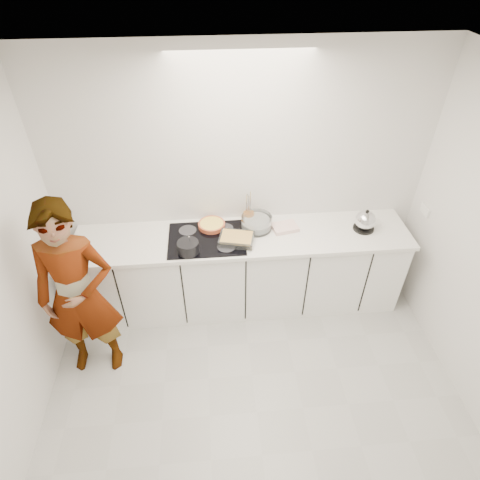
{
  "coord_description": "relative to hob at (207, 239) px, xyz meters",
  "views": [
    {
      "loc": [
        -0.3,
        -1.72,
        3.29
      ],
      "look_at": [
        -0.05,
        1.05,
        1.05
      ],
      "focal_mm": 30.0,
      "sensor_mm": 36.0,
      "label": 1
    }
  ],
  "objects": [
    {
      "name": "floor",
      "position": [
        0.35,
        -1.26,
        -0.92
      ],
      "size": [
        3.6,
        3.2,
        0.0
      ],
      "primitive_type": "cube",
      "color": "#A9A9A6",
      "rests_on": "ground"
    },
    {
      "name": "ceiling",
      "position": [
        0.35,
        -1.26,
        1.68
      ],
      "size": [
        3.6,
        3.2,
        0.0
      ],
      "primitive_type": "cube",
      "color": "white",
      "rests_on": "wall_back"
    },
    {
      "name": "wall_back",
      "position": [
        0.35,
        0.34,
        0.38
      ],
      "size": [
        3.6,
        0.0,
        2.6
      ],
      "primitive_type": "cube",
      "color": "silver",
      "rests_on": "ground"
    },
    {
      "name": "base_cabinets",
      "position": [
        0.35,
        0.02,
        -0.48
      ],
      "size": [
        3.2,
        0.58,
        0.87
      ],
      "primitive_type": "cube",
      "color": "white",
      "rests_on": "floor"
    },
    {
      "name": "countertop",
      "position": [
        0.35,
        0.02,
        -0.03
      ],
      "size": [
        3.24,
        0.64,
        0.04
      ],
      "primitive_type": "cube",
      "color": "white",
      "rests_on": "base_cabinets"
    },
    {
      "name": "hob",
      "position": [
        0.0,
        0.0,
        0.0
      ],
      "size": [
        0.72,
        0.54,
        0.01
      ],
      "primitive_type": "cube",
      "color": "black",
      "rests_on": "countertop"
    },
    {
      "name": "tart_dish",
      "position": [
        0.06,
        0.18,
        0.03
      ],
      "size": [
        0.32,
        0.32,
        0.04
      ],
      "color": "#C1512E",
      "rests_on": "hob"
    },
    {
      "name": "saucepan",
      "position": [
        -0.17,
        -0.18,
        0.06
      ],
      "size": [
        0.25,
        0.25,
        0.18
      ],
      "color": "black",
      "rests_on": "hob"
    },
    {
      "name": "baking_dish",
      "position": [
        0.28,
        -0.07,
        0.04
      ],
      "size": [
        0.36,
        0.3,
        0.06
      ],
      "color": "silver",
      "rests_on": "hob"
    },
    {
      "name": "mixing_bowl",
      "position": [
        0.49,
        0.13,
        0.06
      ],
      "size": [
        0.32,
        0.32,
        0.14
      ],
      "color": "silver",
      "rests_on": "countertop"
    },
    {
      "name": "tea_towel",
      "position": [
        0.77,
        0.1,
        0.01
      ],
      "size": [
        0.27,
        0.22,
        0.04
      ],
      "primitive_type": "cube",
      "rotation": [
        0.0,
        0.0,
        0.2
      ],
      "color": "white",
      "rests_on": "countertop"
    },
    {
      "name": "kettle",
      "position": [
        1.53,
        0.03,
        0.09
      ],
      "size": [
        0.21,
        0.21,
        0.23
      ],
      "color": "black",
      "rests_on": "countertop"
    },
    {
      "name": "utensil_crock",
      "position": [
        0.42,
        0.21,
        0.06
      ],
      "size": [
        0.13,
        0.13,
        0.13
      ],
      "primitive_type": "cylinder",
      "rotation": [
        0.0,
        0.0,
        0.23
      ],
      "color": "orange",
      "rests_on": "countertop"
    },
    {
      "name": "cook",
      "position": [
        -1.06,
        -0.61,
        -0.03
      ],
      "size": [
        0.65,
        0.43,
        1.78
      ],
      "primitive_type": "imported",
      "rotation": [
        0.0,
        0.0,
        0.01
      ],
      "color": "white",
      "rests_on": "floor"
    }
  ]
}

